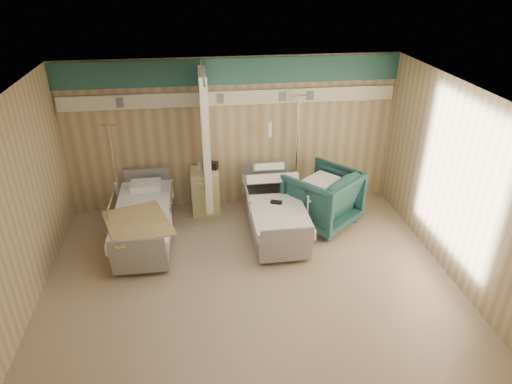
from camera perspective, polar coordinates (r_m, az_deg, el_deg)
ground at (r=6.91m, az=-0.80°, el=-11.10°), size 6.00×5.00×0.00m
room_walls at (r=6.16m, az=-1.49°, el=4.06°), size 6.04×5.04×2.82m
bed_right at (r=7.87m, az=2.35°, el=-3.06°), size 1.00×2.16×0.63m
bed_left at (r=7.83m, az=-13.75°, el=-4.09°), size 1.00×2.16×0.63m
bedside_cabinet at (r=8.50m, az=-6.34°, el=0.11°), size 0.50×0.48×0.85m
visitor_armchair at (r=8.13m, az=8.27°, el=-0.71°), size 1.55×1.55×1.02m
waffle_blanket at (r=7.85m, az=8.40°, el=2.59°), size 0.74×0.74×0.06m
iv_stand_right at (r=8.76m, az=4.90°, el=1.15°), size 0.39×0.39×2.16m
iv_stand_left at (r=8.50m, az=-16.63°, el=-1.31°), size 0.33×0.33×1.85m
call_remote at (r=7.61m, az=2.55°, el=-1.28°), size 0.21×0.15×0.04m
tan_blanket at (r=7.27m, az=-14.59°, el=-3.74°), size 1.20×1.35×0.04m
toiletry_bag at (r=8.35m, az=-5.63°, el=3.35°), size 0.28×0.23×0.13m
white_cup at (r=8.33m, az=-7.00°, el=3.19°), size 0.10×0.10×0.12m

